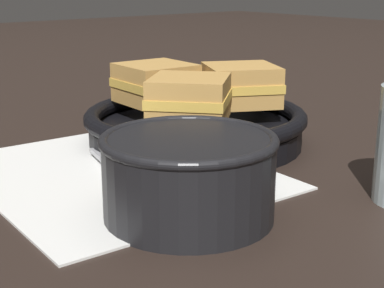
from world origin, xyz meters
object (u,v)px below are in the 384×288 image
sandwich_near_right (190,99)px  skillet (196,125)px  soup_bowl (189,171)px  sandwich_near_left (156,83)px  sandwich_far_left (241,85)px  spoon (127,180)px

sandwich_near_right → skillet: bearing=134.1°
skillet → sandwich_near_right: size_ratio=2.78×
soup_bowl → skillet: (-0.16, 0.14, -0.02)m
soup_bowl → sandwich_near_left: (-0.22, 0.13, 0.03)m
sandwich_near_left → sandwich_far_left: (0.07, 0.07, 0.00)m
sandwich_near_left → sandwich_near_right: 0.10m
soup_bowl → sandwich_near_left: 0.25m
soup_bowl → sandwich_near_right: 0.16m
sandwich_near_right → sandwich_far_left: size_ratio=1.04×
sandwich_near_left → spoon: bearing=-44.6°
spoon → sandwich_near_right: 0.12m
sandwich_near_left → soup_bowl: bearing=-30.1°
soup_bowl → sandwich_far_left: 0.25m
skillet → sandwich_near_left: bearing=-163.8°
sandwich_near_right → soup_bowl: bearing=-39.4°
soup_bowl → spoon: soup_bowl is taller
soup_bowl → sandwich_near_left: size_ratio=1.65×
spoon → sandwich_near_left: 0.19m
soup_bowl → sandwich_near_left: sandwich_near_left is taller
skillet → sandwich_far_left: bearing=72.6°
soup_bowl → sandwich_far_left: sandwich_far_left is taller
skillet → sandwich_near_right: 0.07m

